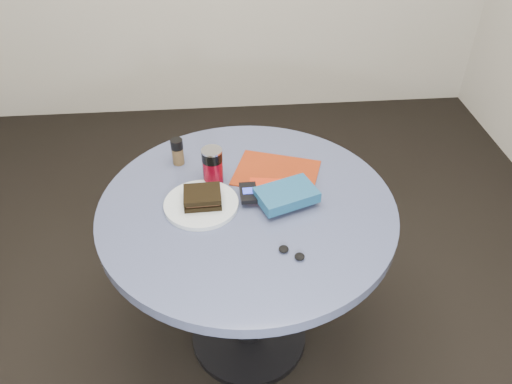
{
  "coord_description": "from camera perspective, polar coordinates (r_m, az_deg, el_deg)",
  "views": [
    {
      "loc": [
        -0.08,
        -1.27,
        1.83
      ],
      "look_at": [
        0.03,
        0.0,
        0.8
      ],
      "focal_mm": 35.0,
      "sensor_mm": 36.0,
      "label": 1
    }
  ],
  "objects": [
    {
      "name": "headphones",
      "position": [
        1.5,
        4.08,
        -6.95
      ],
      "size": [
        0.09,
        0.08,
        0.02
      ],
      "color": "black",
      "rests_on": "table"
    },
    {
      "name": "red_book",
      "position": [
        1.71,
        2.12,
        0.17
      ],
      "size": [
        0.19,
        0.14,
        0.01
      ],
      "primitive_type": "cube",
      "rotation": [
        0.0,
        0.0,
        -0.15
      ],
      "color": "#B4280E",
      "rests_on": "magazine"
    },
    {
      "name": "magazine",
      "position": [
        1.81,
        2.35,
        2.22
      ],
      "size": [
        0.35,
        0.3,
        0.01
      ],
      "primitive_type": "cube",
      "rotation": [
        0.0,
        0.0,
        -0.33
      ],
      "color": "maroon",
      "rests_on": "table"
    },
    {
      "name": "mp3_player",
      "position": [
        1.67,
        -0.86,
        -0.09
      ],
      "size": [
        0.06,
        0.1,
        0.02
      ],
      "color": "black",
      "rests_on": "red_book"
    },
    {
      "name": "ground",
      "position": [
        2.23,
        -0.8,
        -16.22
      ],
      "size": [
        4.0,
        4.0,
        0.0
      ],
      "primitive_type": "plane",
      "color": "black",
      "rests_on": "ground"
    },
    {
      "name": "sandwich",
      "position": [
        1.65,
        -6.14,
        -0.59
      ],
      "size": [
        0.13,
        0.11,
        0.04
      ],
      "color": "black",
      "rests_on": "plate"
    },
    {
      "name": "table",
      "position": [
        1.78,
        -0.97,
        -5.39
      ],
      "size": [
        1.0,
        1.0,
        0.75
      ],
      "color": "black",
      "rests_on": "ground"
    },
    {
      "name": "novel",
      "position": [
        1.65,
        3.51,
        -0.32
      ],
      "size": [
        0.22,
        0.18,
        0.04
      ],
      "primitive_type": "cube",
      "rotation": [
        0.0,
        0.0,
        0.35
      ],
      "color": "navy",
      "rests_on": "red_book"
    },
    {
      "name": "pepper_grinder",
      "position": [
        1.85,
        -8.95,
        4.6
      ],
      "size": [
        0.05,
        0.05,
        0.1
      ],
      "color": "#4D3B21",
      "rests_on": "table"
    },
    {
      "name": "plate",
      "position": [
        1.67,
        -6.28,
        -1.41
      ],
      "size": [
        0.31,
        0.31,
        0.02
      ],
      "primitive_type": "cylinder",
      "rotation": [
        0.0,
        0.0,
        0.28
      ],
      "color": "silver",
      "rests_on": "table"
    },
    {
      "name": "soda_can",
      "position": [
        1.73,
        -4.98,
        2.99
      ],
      "size": [
        0.08,
        0.08,
        0.13
      ],
      "color": "maroon",
      "rests_on": "table"
    }
  ]
}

